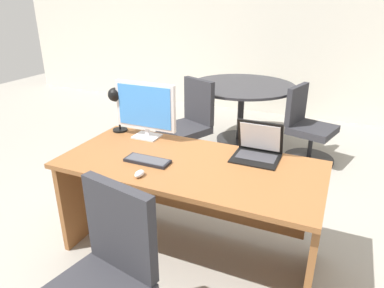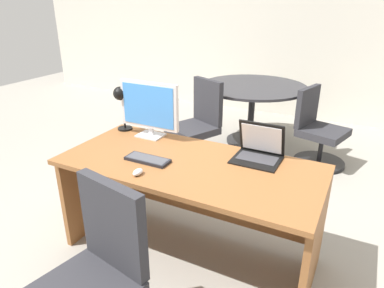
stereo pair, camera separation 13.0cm
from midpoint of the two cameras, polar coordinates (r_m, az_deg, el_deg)
ground at (r=3.94m, az=7.69°, el=-4.02°), size 12.00×12.00×0.00m
back_wall at (r=5.65m, az=15.18°, el=18.42°), size 10.00×0.10×2.80m
desk at (r=2.49m, az=-1.39°, el=-7.09°), size 1.75×0.82×0.74m
monitor at (r=2.72m, az=-8.94°, el=5.82°), size 0.50×0.16×0.43m
laptop at (r=2.44m, az=9.22°, el=-0.32°), size 0.31×0.27×0.25m
keyboard at (r=2.38m, az=-8.80°, el=-2.70°), size 0.31×0.12×0.02m
mouse at (r=2.20m, az=-10.21°, el=-4.78°), size 0.05×0.08×0.04m
desk_lamp at (r=2.87m, az=-13.55°, el=6.90°), size 0.12×0.14×0.37m
meeting_table at (r=4.49m, az=7.20°, el=7.30°), size 1.31×1.31×0.75m
meeting_chair_near at (r=3.97m, az=-1.48°, el=2.21°), size 0.61×0.62×0.93m
meeting_chair_far at (r=4.18m, az=17.31°, el=1.84°), size 0.58×0.57×0.86m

